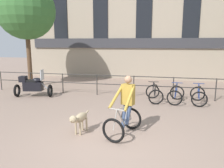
% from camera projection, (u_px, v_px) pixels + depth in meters
% --- Properties ---
extents(ground_plane, '(60.00, 60.00, 0.00)m').
position_uv_depth(ground_plane, '(110.00, 143.00, 5.81)').
color(ground_plane, gray).
extents(canal_railing, '(15.05, 0.05, 1.05)m').
position_uv_depth(canal_railing, '(134.00, 83.00, 10.67)').
color(canal_railing, '#2D2B28').
rests_on(canal_railing, ground_plane).
extents(building_facade, '(18.00, 0.72, 10.35)m').
position_uv_depth(building_facade, '(145.00, 6.00, 15.40)').
color(building_facade, gray).
rests_on(building_facade, ground_plane).
extents(cyclist_with_bike, '(1.01, 1.32, 1.70)m').
position_uv_depth(cyclist_with_bike, '(125.00, 109.00, 6.28)').
color(cyclist_with_bike, black).
rests_on(cyclist_with_bike, ground_plane).
extents(dog, '(0.36, 1.00, 0.65)m').
position_uv_depth(dog, '(79.00, 119.00, 6.33)').
color(dog, tan).
rests_on(dog, ground_plane).
extents(parked_motorcycle, '(1.85, 0.95, 1.35)m').
position_uv_depth(parked_motorcycle, '(33.00, 86.00, 10.70)').
color(parked_motorcycle, black).
rests_on(parked_motorcycle, ground_plane).
extents(parked_bicycle_near_lamp, '(0.84, 1.20, 0.86)m').
position_uv_depth(parked_bicycle_near_lamp, '(154.00, 94.00, 9.89)').
color(parked_bicycle_near_lamp, black).
rests_on(parked_bicycle_near_lamp, ground_plane).
extents(parked_bicycle_mid_left, '(0.83, 1.20, 0.86)m').
position_uv_depth(parked_bicycle_mid_left, '(176.00, 95.00, 9.70)').
color(parked_bicycle_mid_left, black).
rests_on(parked_bicycle_mid_left, ground_plane).
extents(parked_bicycle_mid_right, '(0.76, 1.16, 0.86)m').
position_uv_depth(parked_bicycle_mid_right, '(198.00, 96.00, 9.50)').
color(parked_bicycle_mid_right, black).
rests_on(parked_bicycle_mid_right, ground_plane).
extents(tree_canalside_left, '(3.36, 3.36, 6.16)m').
position_uv_depth(tree_canalside_left, '(26.00, 10.00, 12.54)').
color(tree_canalside_left, brown).
rests_on(tree_canalside_left, ground_plane).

